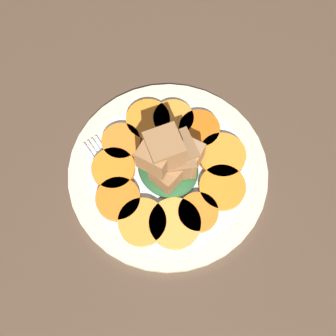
{
  "coord_description": "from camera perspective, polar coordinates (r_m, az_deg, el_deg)",
  "views": [
    {
      "loc": [
        19.84,
        -12.83,
        64.9
      ],
      "look_at": [
        0.0,
        0.0,
        4.1
      ],
      "focal_mm": 50.0,
      "sensor_mm": 36.0,
      "label": 1
    }
  ],
  "objects": [
    {
      "name": "center_pile",
      "position": [
        0.62,
        0.37,
        0.99
      ],
      "size": [
        9.13,
        9.38,
        10.64
      ],
      "color": "#235128",
      "rests_on": "plate"
    },
    {
      "name": "carrot_slice_3",
      "position": [
        0.65,
        -6.21,
        -3.65
      ],
      "size": [
        6.15,
        6.15,
        1.22
      ],
      "primitive_type": "cylinder",
      "color": "orange",
      "rests_on": "plate"
    },
    {
      "name": "carrot_slice_7",
      "position": [
        0.65,
        6.63,
        -2.39
      ],
      "size": [
        6.46,
        6.46,
        1.22
      ],
      "primitive_type": "cylinder",
      "color": "orange",
      "rests_on": "plate"
    },
    {
      "name": "carrot_slice_4",
      "position": [
        0.63,
        -3.16,
        -6.59
      ],
      "size": [
        6.55,
        6.55,
        1.22
      ],
      "primitive_type": "cylinder",
      "color": "orange",
      "rests_on": "plate"
    },
    {
      "name": "table_slab",
      "position": [
        0.68,
        0.0,
        -0.94
      ],
      "size": [
        120.0,
        120.0,
        2.0
      ],
      "primitive_type": "cube",
      "color": "#4C3828",
      "rests_on": "ground"
    },
    {
      "name": "carrot_slice_0",
      "position": [
        0.69,
        -2.45,
        5.85
      ],
      "size": [
        6.44,
        6.44,
        1.22
      ],
      "primitive_type": "cylinder",
      "color": "orange",
      "rests_on": "plate"
    },
    {
      "name": "carrot_slice_1",
      "position": [
        0.68,
        -5.73,
        3.19
      ],
      "size": [
        5.59,
        5.59,
        1.22
      ],
      "primitive_type": "cylinder",
      "color": "orange",
      "rests_on": "plate"
    },
    {
      "name": "carrot_slice_5",
      "position": [
        0.63,
        0.84,
        -6.77
      ],
      "size": [
        7.01,
        7.01,
        1.22
      ],
      "primitive_type": "cylinder",
      "color": "#F99439",
      "rests_on": "plate"
    },
    {
      "name": "carrot_slice_6",
      "position": [
        0.64,
        3.97,
        -5.25
      ],
      "size": [
        5.49,
        5.49,
        1.22
      ],
      "primitive_type": "cylinder",
      "color": "orange",
      "rests_on": "plate"
    },
    {
      "name": "carrot_slice_2",
      "position": [
        0.66,
        -6.67,
        -0.11
      ],
      "size": [
        6.13,
        6.13,
        1.22
      ],
      "primitive_type": "cylinder",
      "color": "orange",
      "rests_on": "plate"
    },
    {
      "name": "plate",
      "position": [
        0.67,
        0.0,
        -0.49
      ],
      "size": [
        28.41,
        28.41,
        1.05
      ],
      "color": "beige",
      "rests_on": "table_slab"
    },
    {
      "name": "carrot_slice_8",
      "position": [
        0.67,
        6.61,
        1.5
      ],
      "size": [
        6.74,
        6.74,
        1.22
      ],
      "primitive_type": "cylinder",
      "color": "orange",
      "rests_on": "plate"
    },
    {
      "name": "fork",
      "position": [
        0.66,
        -5.76,
        -2.12
      ],
      "size": [
        17.8,
        2.51,
        0.4
      ],
      "rotation": [
        0.0,
        0.0,
        0.03
      ],
      "color": "silver",
      "rests_on": "plate"
    },
    {
      "name": "carrot_slice_9",
      "position": [
        0.68,
        3.82,
        4.71
      ],
      "size": [
        5.98,
        5.98,
        1.22
      ],
      "primitive_type": "cylinder",
      "color": "#D55F13",
      "rests_on": "plate"
    },
    {
      "name": "carrot_slice_10",
      "position": [
        0.69,
        0.66,
        5.98
      ],
      "size": [
        5.96,
        5.96,
        1.22
      ],
      "primitive_type": "cylinder",
      "color": "orange",
      "rests_on": "plate"
    }
  ]
}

